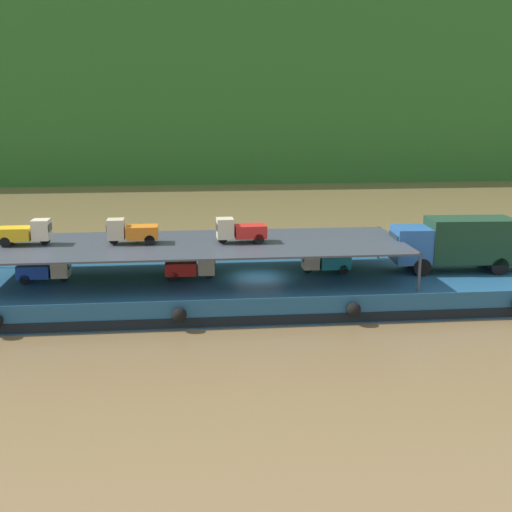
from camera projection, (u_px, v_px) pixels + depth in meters
name	position (u px, v px, depth m)	size (l,w,h in m)	color
ground_plane	(259.00, 302.00, 35.97)	(400.00, 400.00, 0.00)	brown
hillside_far_bank	(211.00, 20.00, 99.21)	(149.51, 34.34, 42.45)	#286023
cargo_barge	(259.00, 290.00, 35.77)	(32.85, 8.82, 1.50)	navy
covered_lorry	(456.00, 242.00, 36.49)	(7.93, 2.58, 3.10)	#285BA3
cargo_rack	(190.00, 244.00, 34.79)	(23.65, 7.44, 2.00)	#383D47
mini_truck_lower_stern	(45.00, 269.00, 34.46)	(2.76, 1.23, 1.38)	#1E47B7
mini_truck_lower_aft	(191.00, 267.00, 35.04)	(2.77, 1.26, 1.38)	red
mini_truck_lower_mid	(325.00, 261.00, 36.36)	(2.75, 1.21, 1.38)	teal
mini_truck_upper_stern	(26.00, 232.00, 34.25)	(2.74, 1.20, 1.38)	gold
mini_truck_upper_mid	(132.00, 231.00, 34.56)	(2.76, 1.24, 1.38)	orange
mini_truck_upper_fore	(240.00, 230.00, 34.81)	(2.78, 1.28, 1.38)	red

